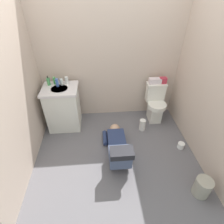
% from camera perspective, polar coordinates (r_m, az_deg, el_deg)
% --- Properties ---
extents(ground_plane, '(3.03, 3.19, 0.04)m').
position_cam_1_polar(ground_plane, '(3.01, 1.09, -12.95)').
color(ground_plane, '#605E63').
extents(wall_back, '(2.69, 0.08, 2.40)m').
position_cam_1_polar(wall_back, '(3.26, -0.74, 17.45)').
color(wall_back, '#C6B09F').
rests_on(wall_back, ground_plane).
extents(wall_left, '(0.08, 2.19, 2.40)m').
position_cam_1_polar(wall_left, '(2.47, -30.49, 5.49)').
color(wall_left, '#C6B09F').
rests_on(wall_left, ground_plane).
extents(wall_right, '(0.08, 2.19, 2.40)m').
position_cam_1_polar(wall_right, '(2.69, 30.62, 7.87)').
color(wall_right, '#C6B09F').
rests_on(wall_right, ground_plane).
extents(toilet, '(0.36, 0.46, 0.75)m').
position_cam_1_polar(toilet, '(3.53, 13.78, 2.79)').
color(toilet, white).
rests_on(toilet, ground_plane).
extents(vanity_cabinet, '(0.60, 0.52, 0.82)m').
position_cam_1_polar(vanity_cabinet, '(3.34, -15.43, 1.48)').
color(vanity_cabinet, silver).
rests_on(vanity_cabinet, ground_plane).
extents(faucet, '(0.02, 0.02, 0.10)m').
position_cam_1_polar(faucet, '(3.24, -16.38, 9.44)').
color(faucet, silver).
rests_on(faucet, vanity_cabinet).
extents(person_plumber, '(0.39, 1.06, 0.52)m').
position_cam_1_polar(person_plumber, '(2.83, 1.87, -11.33)').
color(person_plumber, navy).
rests_on(person_plumber, ground_plane).
extents(tissue_box, '(0.22, 0.11, 0.10)m').
position_cam_1_polar(tissue_box, '(3.38, 13.68, 9.72)').
color(tissue_box, silver).
rests_on(tissue_box, toilet).
extents(toiletry_bag, '(0.12, 0.09, 0.11)m').
position_cam_1_polar(toiletry_bag, '(3.42, 16.12, 9.78)').
color(toiletry_bag, '#B22D3F').
rests_on(toiletry_bag, toilet).
extents(soap_dispenser, '(0.06, 0.06, 0.17)m').
position_cam_1_polar(soap_dispenser, '(3.26, -19.79, 9.25)').
color(soap_dispenser, '#4A9F58').
rests_on(soap_dispenser, vanity_cabinet).
extents(bottle_green, '(0.05, 0.05, 0.12)m').
position_cam_1_polar(bottle_green, '(3.27, -18.03, 9.59)').
color(bottle_green, '#459F4E').
rests_on(bottle_green, vanity_cabinet).
extents(bottle_blue, '(0.05, 0.05, 0.14)m').
position_cam_1_polar(bottle_blue, '(3.17, -17.29, 9.02)').
color(bottle_blue, '#3E64B3').
rests_on(bottle_blue, vanity_cabinet).
extents(bottle_clear, '(0.05, 0.05, 0.12)m').
position_cam_1_polar(bottle_clear, '(3.19, -15.90, 9.26)').
color(bottle_clear, silver).
rests_on(bottle_clear, vanity_cabinet).
extents(bottle_white, '(0.06, 0.06, 0.13)m').
position_cam_1_polar(bottle_white, '(3.22, -14.42, 9.85)').
color(bottle_white, silver).
rests_on(bottle_white, vanity_cabinet).
extents(trash_can, '(0.21, 0.21, 0.28)m').
position_cam_1_polar(trash_can, '(2.74, 27.10, -20.73)').
color(trash_can, gray).
rests_on(trash_can, ground_plane).
extents(paper_towel_roll, '(0.11, 0.11, 0.22)m').
position_cam_1_polar(paper_towel_roll, '(3.36, 9.76, -4.10)').
color(paper_towel_roll, white).
rests_on(paper_towel_roll, ground_plane).
extents(toilet_paper_roll, '(0.11, 0.11, 0.10)m').
position_cam_1_polar(toilet_paper_roll, '(3.24, 21.31, -10.00)').
color(toilet_paper_roll, white).
rests_on(toilet_paper_roll, ground_plane).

